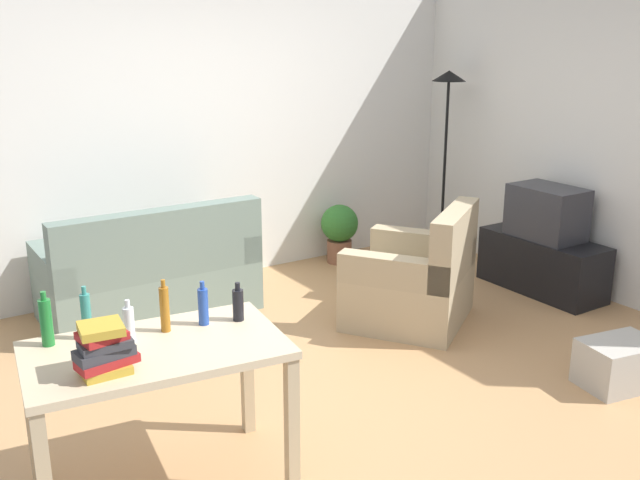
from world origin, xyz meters
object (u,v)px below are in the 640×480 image
Objects in this scene: desk at (157,368)px; bottle_clear at (129,324)px; armchair at (416,282)px; storage_box at (619,364)px; tv_stand at (542,264)px; tv at (547,212)px; bottle_dark at (238,304)px; potted_plant at (339,229)px; couch at (151,278)px; torchiere_lamp at (447,113)px; book_stack at (104,349)px; bottle_green at (46,322)px; bottle_tall at (86,316)px; bottle_blue at (203,306)px; bottle_amber at (165,309)px.

bottle_clear is (-0.08, 0.12, 0.20)m from desk.
storage_box is (0.40, -1.52, -0.17)m from armchair.
tv is at bearing -90.00° from tv_stand.
bottle_dark is (-2.35, 0.64, 0.70)m from storage_box.
tv_stand is at bearing -57.50° from potted_plant.
couch and tv have the same top height.
torchiere_lamp is 1.49× the size of armchair.
book_stack reaches higher than bottle_clear.
couch is 7.93× the size of bottle_dark.
bottle_green is at bearing -20.83° from armchair.
couch is at bearing 66.28° from book_stack.
tv is 1.25× the size of storage_box.
couch is 2.19m from bottle_dark.
storage_box is at bearing -88.75° from potted_plant.
armchair is at bearing 24.42° from bottle_dark.
tv is at bearing -57.40° from potted_plant.
bottle_tall is 1.31× the size of bottle_dark.
book_stack is at bearing 66.28° from couch.
storage_box is at bearing -15.17° from bottle_blue.
tv_stand is 3.61m from bottle_blue.
bottle_clear is at bearing 53.31° from book_stack.
torchiere_lamp is (-0.00, 1.28, 0.71)m from tv.
tv is 2.25× the size of bottle_tall.
bottle_amber is 0.37m from bottle_dark.
bottle_blue is at bearing -12.55° from armchair.
bottle_clear is at bearing 101.28° from tv.
torchiere_lamp is 4.63m from bottle_green.
bottle_green is at bearing 152.41° from desk.
bottle_blue is at bearing 0.48° from bottle_clear.
bottle_green is 0.38m from bottle_clear.
potted_plant is 2.10× the size of book_stack.
torchiere_lamp is at bearing 32.39° from bottle_dark.
bottle_amber reaches higher than couch.
torchiere_lamp is at bearing 179.81° from couch.
bottle_clear is (-3.86, -0.77, 0.15)m from tv.
couch is 3.30m from tv_stand.
torchiere_lamp is (0.00, 1.28, 1.17)m from tv_stand.
potted_plant is 1.57m from armchair.
book_stack is (-0.28, -0.14, 0.22)m from desk.
bottle_tall is (-4.02, -0.63, 0.18)m from tv.
bottle_tall is at bearing -19.45° from armchair.
couch is at bearing 66.92° from tv.
armchair is at bearing -138.24° from torchiere_lamp.
book_stack is at bearing 104.26° from tv.
desk is 2.66× the size of storage_box.
couch is 1.32× the size of armchair.
book_stack reaches higher than potted_plant.
torchiere_lamp reaches higher than tv.
desk is 4.79× the size of bottle_tall.
armchair reaches higher than tv_stand.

